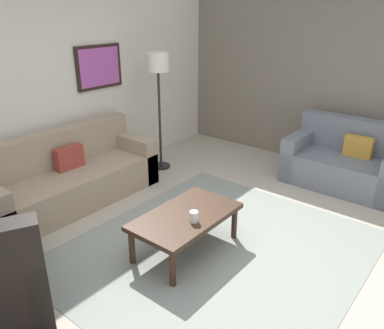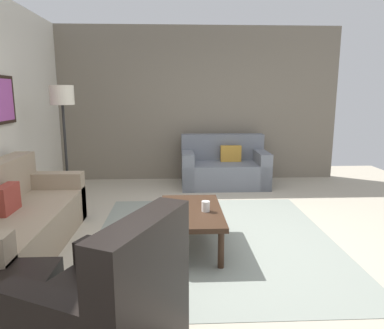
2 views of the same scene
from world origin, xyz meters
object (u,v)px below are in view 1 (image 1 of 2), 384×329
at_px(couch_main, 66,178).
at_px(couch_loveseat, 346,163).
at_px(cup, 194,217).
at_px(framed_artwork, 99,67).
at_px(coffee_table, 186,219).
at_px(lamp_standing, 158,74).

relative_size(couch_main, couch_loveseat, 1.50).
distance_m(cup, framed_artwork, 2.78).
relative_size(coffee_table, framed_artwork, 1.49).
bearing_deg(lamp_standing, coffee_table, -130.38).
xyz_separation_m(coffee_table, framed_artwork, (0.86, 2.25, 1.17)).
bearing_deg(framed_artwork, lamp_standing, -44.35).
xyz_separation_m(coffee_table, lamp_standing, (1.44, 1.69, 1.05)).
xyz_separation_m(couch_main, couch_loveseat, (2.73, -2.55, 0.00)).
distance_m(lamp_standing, framed_artwork, 0.81).
xyz_separation_m(couch_loveseat, lamp_standing, (-1.19, 2.38, 1.11)).
distance_m(coffee_table, lamp_standing, 2.46).
bearing_deg(cup, framed_artwork, 69.03).
bearing_deg(cup, couch_main, 91.23).
xyz_separation_m(lamp_standing, framed_artwork, (-0.58, 0.56, 0.12)).
relative_size(couch_main, cup, 20.87).
bearing_deg(couch_main, lamp_standing, -6.37).
distance_m(cup, lamp_standing, 2.55).
relative_size(couch_loveseat, cup, 13.88).
bearing_deg(couch_main, couch_loveseat, -43.11).
bearing_deg(framed_artwork, couch_loveseat, -59.09).
distance_m(couch_main, coffee_table, 1.87).
height_order(cup, lamp_standing, lamp_standing).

